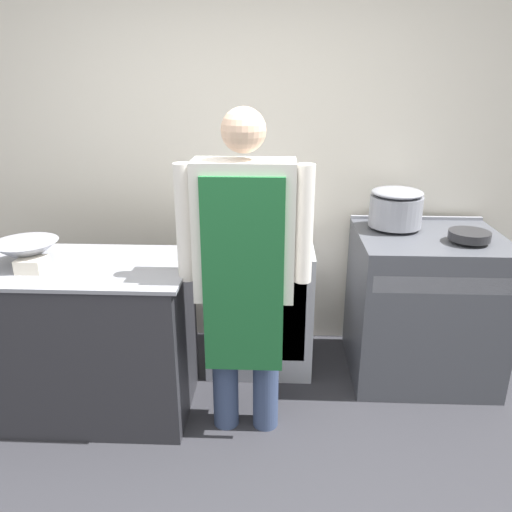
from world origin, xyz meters
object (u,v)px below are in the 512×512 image
object	(u,v)px
person_cook	(244,260)
mixing_bowl	(27,253)
plastic_tub	(32,264)
stock_pot	(396,207)
fridge_unit	(260,303)
saute_pan	(469,235)
stove	(422,305)

from	to	relation	value
person_cook	mixing_bowl	distance (m)	1.17
plastic_tub	stock_pot	world-z (taller)	stock_pot
fridge_unit	person_cook	distance (m)	0.91
plastic_tub	fridge_unit	bearing A→B (deg)	30.22
fridge_unit	person_cook	bearing A→B (deg)	-94.36
person_cook	plastic_tub	bearing A→B (deg)	178.35
mixing_bowl	person_cook	bearing A→B (deg)	-6.08
saute_pan	plastic_tub	bearing A→B (deg)	-169.34
saute_pan	stock_pot	bearing A→B (deg)	144.67
person_cook	saute_pan	xyz separation A→B (m)	(1.27, 0.48, -0.00)
stock_pot	mixing_bowl	bearing A→B (deg)	-163.38
fridge_unit	mixing_bowl	size ratio (longest dim) A/B	2.47
stove	person_cook	world-z (taller)	person_cook
stove	mixing_bowl	bearing A→B (deg)	-167.92
person_cook	mixing_bowl	size ratio (longest dim) A/B	5.11
fridge_unit	saute_pan	bearing A→B (deg)	-10.62
fridge_unit	stove	bearing A→B (deg)	-5.34
plastic_tub	saute_pan	world-z (taller)	saute_pan
fridge_unit	stock_pot	size ratio (longest dim) A/B	2.57
plastic_tub	saute_pan	distance (m)	2.41
stock_pot	saute_pan	world-z (taller)	stock_pot
mixing_bowl	stock_pot	world-z (taller)	stock_pot
plastic_tub	saute_pan	xyz separation A→B (m)	(2.37, 0.45, 0.05)
stove	plastic_tub	bearing A→B (deg)	-165.28
stove	saute_pan	bearing A→B (deg)	-36.75
plastic_tub	stock_pot	distance (m)	2.12
person_cook	fridge_unit	bearing A→B (deg)	85.64
fridge_unit	mixing_bowl	world-z (taller)	mixing_bowl
stove	plastic_tub	size ratio (longest dim) A/B	7.25
stock_pot	saute_pan	distance (m)	0.46
person_cook	stock_pot	size ratio (longest dim) A/B	5.31
person_cook	stock_pot	world-z (taller)	person_cook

